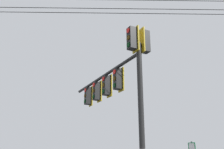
% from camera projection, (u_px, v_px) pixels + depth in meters
% --- Properties ---
extents(signal_mast_assembly, '(4.72, 5.00, 7.05)m').
position_uv_depth(signal_mast_assembly, '(117.00, 86.00, 11.43)').
color(signal_mast_assembly, black).
rests_on(signal_mast_assembly, ground).
extents(overhead_wire_span, '(10.30, 27.99, 1.13)m').
position_uv_depth(overhead_wire_span, '(104.00, 3.00, 10.93)').
color(overhead_wire_span, black).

